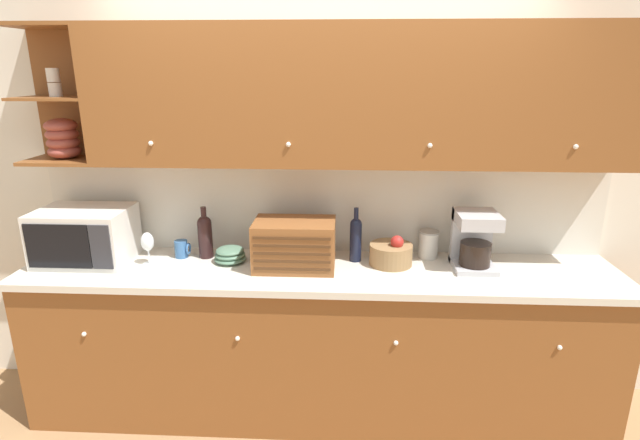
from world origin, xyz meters
TOP-DOWN VIEW (x-y plane):
  - ground_plane at (0.00, 0.00)m, footprint 24.00×24.00m
  - wall_back at (0.00, 0.03)m, footprint 5.79×0.06m
  - counter_unit at (-0.00, -0.30)m, footprint 3.41×0.63m
  - backsplash_panel at (0.00, -0.01)m, footprint 3.39×0.01m
  - upper_cabinets at (0.16, -0.16)m, footprint 3.39×0.34m
  - microwave at (-1.38, -0.27)m, footprint 0.52×0.39m
  - wine_glass at (-1.00, -0.30)m, footprint 0.07×0.07m
  - mug at (-0.84, -0.18)m, footprint 0.09×0.08m
  - second_wine_bottle at (-0.69, -0.16)m, footprint 0.09×0.09m
  - bowl_stack_on_counter at (-0.53, -0.24)m, footprint 0.19×0.19m
  - bread_box at (-0.14, -0.30)m, footprint 0.46×0.30m
  - wine_bottle at (0.21, -0.18)m, footprint 0.07×0.07m
  - fruit_basket at (0.42, -0.23)m, footprint 0.25×0.25m
  - storage_canister at (0.65, -0.10)m, footprint 0.12×0.12m
  - coffee_maker at (0.88, -0.24)m, footprint 0.23×0.26m

SIDE VIEW (x-z plane):
  - ground_plane at x=0.00m, z-range 0.00..0.00m
  - counter_unit at x=0.00m, z-range 0.00..0.95m
  - bowl_stack_on_counter at x=-0.53m, z-range 0.95..1.04m
  - mug at x=-0.84m, z-range 0.95..1.06m
  - fruit_basket at x=0.42m, z-range 0.92..1.11m
  - storage_canister at x=0.65m, z-range 0.95..1.12m
  - wine_glass at x=-1.00m, z-range 0.98..1.18m
  - bread_box at x=-0.14m, z-range 0.95..1.23m
  - second_wine_bottle at x=-0.69m, z-range 0.94..1.25m
  - wine_bottle at x=0.21m, z-range 0.93..1.26m
  - microwave at x=-1.38m, z-range 0.95..1.27m
  - coffee_maker at x=0.88m, z-range 0.95..1.28m
  - backsplash_panel at x=0.00m, z-range 0.95..1.53m
  - wall_back at x=0.00m, z-range 0.00..2.60m
  - upper_cabinets at x=0.16m, z-range 1.52..2.28m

